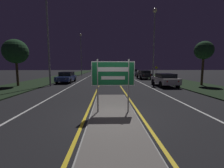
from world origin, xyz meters
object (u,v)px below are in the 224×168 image
streetlight_right_near (154,33)px  car_receding_2 (133,72)px  warning_sign (156,71)px  car_receding_3 (117,71)px  car_receding_1 (144,74)px  car_approaching_1 (97,72)px  highway_sign (113,76)px  car_receding_0 (165,79)px  streetlight_left_far (81,49)px  car_approaching_0 (67,77)px  streetlight_left_near (47,21)px

streetlight_right_near → car_receding_2: 14.41m
warning_sign → car_receding_3: bearing=109.4°
car_receding_1 → warning_sign: bearing=28.6°
streetlight_right_near → car_approaching_1: (-8.95, 14.06, -6.06)m
highway_sign → car_receding_3: 37.42m
warning_sign → car_receding_0: bearing=-103.5°
car_receding_0 → car_receding_3: 28.18m
car_receding_3 → car_receding_0: bearing=-83.0°
car_receding_1 → car_approaching_1: 13.12m
highway_sign → car_approaching_1: 28.72m
car_receding_3 → warning_sign: (6.04, -17.15, 0.62)m
streetlight_left_far → car_receding_1: 17.49m
car_receding_2 → car_receding_3: (-3.03, 9.73, -0.04)m
car_receding_3 → highway_sign: bearing=-93.9°
car_approaching_0 → car_approaching_1: 15.31m
streetlight_left_far → streetlight_right_near: 19.80m
car_receding_1 → car_receding_2: size_ratio=1.03×
streetlight_left_near → streetlight_left_far: bearing=89.7°
car_receding_1 → car_approaching_0: (-11.76, -5.22, -0.04)m
streetlight_left_near → warning_sign: (15.13, 10.24, -5.48)m
car_receding_1 → streetlight_left_far: bearing=138.8°
highway_sign → car_receding_1: highway_sign is taller
car_receding_0 → car_receding_1: bearing=89.7°
car_approaching_1 → car_receding_1: bearing=-48.3°
car_receding_0 → car_receding_3: (-3.43, 27.97, -0.00)m
streetlight_left_far → car_approaching_1: streetlight_left_far is taller
car_receding_3 → streetlight_right_near: bearing=-80.8°
car_receding_1 → car_approaching_0: bearing=-156.1°
car_receding_1 → car_approaching_1: car_receding_1 is taller
streetlight_right_near → car_approaching_0: (-11.98, -0.95, -6.06)m
streetlight_left_far → warning_sign: (15.03, -9.53, -4.96)m
car_receding_3 → car_approaching_1: car_approaching_1 is taller
streetlight_right_near → car_receding_2: (-0.67, 13.07, -6.02)m
highway_sign → streetlight_left_far: 30.73m
highway_sign → streetlight_left_far: streetlight_left_far is taller
highway_sign → car_receding_2: bearing=78.5°
car_receding_3 → streetlight_left_near: bearing=-108.4°
highway_sign → streetlight_right_near: streetlight_right_near is taller
car_receding_0 → warning_sign: warning_sign is taller
car_approaching_0 → car_receding_2: bearing=51.1°
car_approaching_1 → warning_sign: (11.28, -8.40, 0.62)m
highway_sign → car_receding_1: 19.76m
streetlight_left_far → warning_sign: size_ratio=4.59×
car_receding_2 → car_receding_3: size_ratio=0.92×
streetlight_left_far → car_receding_0: (12.43, -20.36, -5.58)m
streetlight_right_near → car_approaching_0: streetlight_right_near is taller
highway_sign → car_receding_0: bearing=57.3°
highway_sign → warning_sign: 21.93m
highway_sign → streetlight_right_near: (6.27, 14.51, 5.06)m
streetlight_left_near → streetlight_left_far: 19.78m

